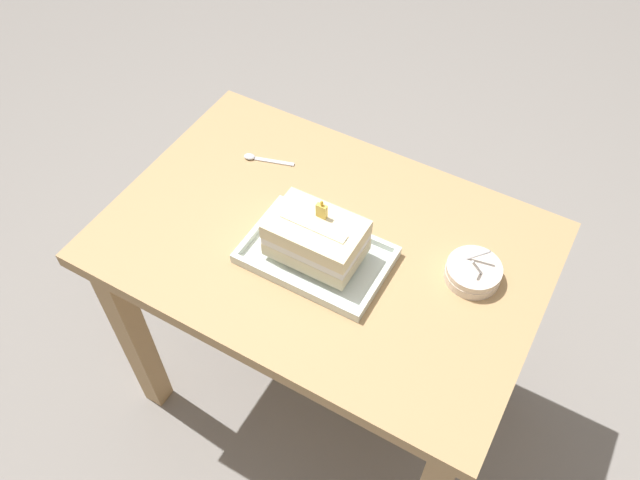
# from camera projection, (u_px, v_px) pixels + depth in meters

# --- Properties ---
(ground_plane) EXTENTS (8.00, 8.00, 0.00)m
(ground_plane) POSITION_uv_depth(u_px,v_px,m) (323.00, 387.00, 1.99)
(ground_plane) COLOR gray
(dining_table) EXTENTS (0.98, 0.66, 0.74)m
(dining_table) POSITION_uv_depth(u_px,v_px,m) (323.00, 273.00, 1.52)
(dining_table) COLOR tan
(dining_table) RESTS_ON ground_plane
(foil_tray) EXTENTS (0.31, 0.20, 0.02)m
(foil_tray) POSITION_uv_depth(u_px,v_px,m) (316.00, 256.00, 1.38)
(foil_tray) COLOR silver
(foil_tray) RESTS_ON dining_table
(birthday_cake) EXTENTS (0.20, 0.13, 0.14)m
(birthday_cake) POSITION_uv_depth(u_px,v_px,m) (316.00, 238.00, 1.33)
(birthday_cake) COLOR beige
(birthday_cake) RESTS_ON foil_tray
(bowl_stack) EXTENTS (0.12, 0.12, 0.09)m
(bowl_stack) POSITION_uv_depth(u_px,v_px,m) (473.00, 272.00, 1.34)
(bowl_stack) COLOR silver
(bowl_stack) RESTS_ON dining_table
(serving_spoon_near_tray) EXTENTS (0.13, 0.05, 0.01)m
(serving_spoon_near_tray) POSITION_uv_depth(u_px,v_px,m) (258.00, 158.00, 1.58)
(serving_spoon_near_tray) COLOR silver
(serving_spoon_near_tray) RESTS_ON dining_table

